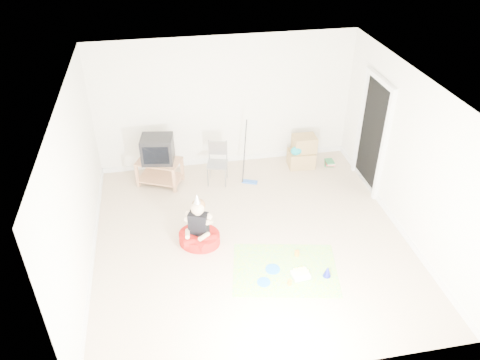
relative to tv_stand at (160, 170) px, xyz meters
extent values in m
plane|color=#CDB393|center=(1.36, -1.92, -0.29)|extent=(5.00, 5.00, 0.00)
cube|color=black|center=(3.84, -0.72, 0.73)|extent=(0.02, 0.90, 2.05)
cube|color=#AD754E|center=(0.00, 0.00, 0.19)|extent=(0.93, 0.78, 0.03)
cube|color=#AD754E|center=(0.00, 0.00, -0.17)|extent=(0.93, 0.78, 0.03)
cube|color=#AD754E|center=(-0.43, -0.05, -0.04)|extent=(0.07, 0.07, 0.50)
cube|color=#AD754E|center=(0.24, -0.35, -0.04)|extent=(0.07, 0.07, 0.50)
cube|color=#AD754E|center=(-0.24, 0.35, -0.04)|extent=(0.07, 0.07, 0.50)
cube|color=#AD754E|center=(0.43, 0.05, -0.04)|extent=(0.07, 0.07, 0.50)
cube|color=black|center=(0.00, 0.00, 0.45)|extent=(0.64, 0.55, 0.49)
cube|color=gray|center=(1.08, -0.17, 0.11)|extent=(0.45, 0.44, 0.03)
cylinder|color=gray|center=(0.91, -0.13, 0.12)|extent=(0.02, 0.02, 0.83)
cylinder|color=gray|center=(1.24, -0.21, 0.12)|extent=(0.02, 0.02, 0.83)
cube|color=#9F804D|center=(2.82, 0.12, -0.12)|extent=(0.53, 0.41, 0.34)
cube|color=#9F804D|center=(2.87, 0.15, 0.20)|extent=(0.45, 0.36, 0.32)
ellipsoid|color=#0D8892|center=(2.67, 0.01, 0.13)|extent=(0.22, 0.16, 0.18)
cube|color=blue|center=(1.68, -0.30, -0.28)|extent=(0.31, 0.21, 0.03)
cylinder|color=black|center=(1.68, -0.30, 0.31)|extent=(0.17, 0.37, 1.15)
cube|color=#25703D|center=(3.42, 0.05, -0.28)|extent=(0.25, 0.29, 0.03)
cube|color=#BA2734|center=(3.42, 0.05, -0.25)|extent=(0.22, 0.27, 0.03)
cube|color=beige|center=(3.42, 0.05, -0.23)|extent=(0.19, 0.24, 0.03)
cube|color=#25703D|center=(3.42, 0.05, -0.20)|extent=(0.16, 0.22, 0.03)
cylinder|color=#B51510|center=(0.54, -1.86, -0.20)|extent=(0.88, 0.88, 0.18)
cube|color=black|center=(0.54, -1.86, 0.09)|extent=(0.35, 0.28, 0.40)
sphere|color=#CEAF89|center=(0.54, -1.86, 0.40)|extent=(0.28, 0.28, 0.21)
cone|color=silver|center=(0.54, -1.86, 0.58)|extent=(0.11, 0.11, 0.16)
cube|color=#EA319C|center=(1.73, -2.71, -0.29)|extent=(1.74, 1.41, 0.01)
cube|color=white|center=(1.91, -2.91, -0.25)|extent=(0.28, 0.23, 0.07)
cube|color=green|center=(1.91, -2.91, -0.28)|extent=(0.28, 0.23, 0.01)
cylinder|color=beige|center=(1.83, -2.96, -0.19)|extent=(0.01, 0.01, 0.07)
cylinder|color=beige|center=(1.86, -2.95, -0.19)|extent=(0.01, 0.01, 0.07)
cylinder|color=beige|center=(1.90, -2.95, -0.19)|extent=(0.01, 0.01, 0.07)
cylinder|color=beige|center=(1.93, -2.95, -0.19)|extent=(0.01, 0.01, 0.07)
cylinder|color=beige|center=(1.97, -2.94, -0.19)|extent=(0.01, 0.01, 0.07)
cylinder|color=beige|center=(2.01, -2.94, -0.19)|extent=(0.01, 0.01, 0.07)
cylinder|color=beige|center=(1.82, -2.87, -0.19)|extent=(0.01, 0.01, 0.07)
cylinder|color=beige|center=(1.85, -2.87, -0.19)|extent=(0.01, 0.01, 0.07)
cylinder|color=beige|center=(1.89, -2.87, -0.19)|extent=(0.01, 0.01, 0.07)
cylinder|color=beige|center=(1.93, -2.86, -0.19)|extent=(0.01, 0.01, 0.07)
cylinder|color=beige|center=(1.96, -2.86, -0.19)|extent=(0.01, 0.01, 0.07)
cylinder|color=blue|center=(1.55, -2.68, -0.28)|extent=(0.24, 0.24, 0.01)
cylinder|color=blue|center=(1.36, -2.92, -0.28)|extent=(0.27, 0.27, 0.01)
cylinder|color=orange|center=(1.99, -2.45, -0.24)|extent=(0.08, 0.08, 0.08)
cylinder|color=orange|center=(1.72, -3.02, -0.25)|extent=(0.08, 0.08, 0.07)
cone|color=#1B20C1|center=(2.30, -2.96, -0.20)|extent=(0.15, 0.15, 0.18)
camera|label=1|loc=(0.13, -7.63, 4.71)|focal=35.00mm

